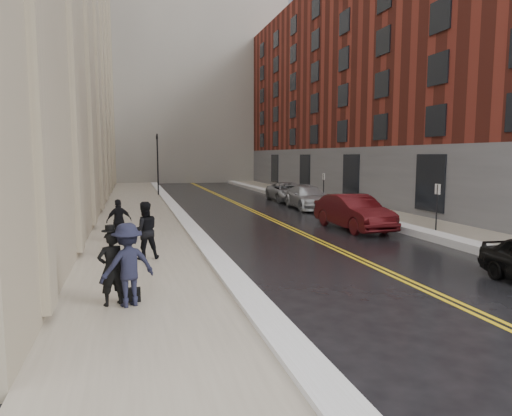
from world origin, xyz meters
TOP-DOWN VIEW (x-y plane):
  - ground at (0.00, 0.00)m, footprint 160.00×160.00m
  - sidewalk_left at (-4.50, 16.00)m, footprint 4.00×64.00m
  - sidewalk_right at (9.00, 16.00)m, footprint 3.00×64.00m
  - lane_stripe_a at (2.38, 16.00)m, footprint 0.12×64.00m
  - lane_stripe_b at (2.62, 16.00)m, footprint 0.12×64.00m
  - snow_ridge_left at (-2.20, 16.00)m, footprint 0.70×60.80m
  - snow_ridge_right at (7.15, 16.00)m, footprint 0.85×60.80m
  - building_right at (17.50, 23.00)m, footprint 14.00×50.00m
  - tower_far_right at (14.00, 66.00)m, footprint 22.00×18.00m
  - traffic_signal at (-2.60, 30.00)m, footprint 0.18×0.15m
  - parking_sign_near at (7.90, 8.00)m, footprint 0.06×0.35m
  - parking_sign_far at (7.90, 20.00)m, footprint 0.06×0.35m
  - car_maroon at (5.20, 10.40)m, footprint 2.01×5.02m
  - car_silver_near at (6.21, 18.63)m, footprint 2.36×5.19m
  - car_silver_far at (6.57, 23.62)m, footprint 2.53×5.16m
  - pedestrian_main at (-5.23, 1.56)m, footprint 0.71×0.60m
  - pedestrian_a at (-4.40, 5.98)m, footprint 1.01×0.85m
  - pedestrian_b at (-4.88, 1.41)m, footprint 1.36×1.07m
  - pedestrian_c at (-5.25, 9.19)m, footprint 1.04×0.68m

SIDE VIEW (x-z plane):
  - ground at x=0.00m, z-range 0.00..0.00m
  - lane_stripe_a at x=2.38m, z-range 0.00..0.01m
  - lane_stripe_b at x=2.62m, z-range 0.00..0.01m
  - sidewalk_left at x=-4.50m, z-range 0.00..0.15m
  - sidewalk_right at x=9.00m, z-range 0.00..0.15m
  - snow_ridge_left at x=-2.20m, z-range 0.00..0.26m
  - snow_ridge_right at x=7.15m, z-range 0.00..0.30m
  - car_silver_far at x=6.57m, z-range 0.00..1.41m
  - car_silver_near at x=6.21m, z-range 0.00..1.47m
  - car_maroon at x=5.20m, z-range 0.00..1.62m
  - pedestrian_c at x=-5.25m, z-range 0.15..1.79m
  - pedestrian_main at x=-5.23m, z-range 0.15..1.81m
  - pedestrian_b at x=-4.88m, z-range 0.15..1.99m
  - pedestrian_a at x=-4.40m, z-range 0.15..1.99m
  - parking_sign_near at x=7.90m, z-range 0.24..2.47m
  - parking_sign_far at x=7.90m, z-range 0.24..2.47m
  - traffic_signal at x=-2.60m, z-range 0.48..5.68m
  - building_right at x=17.50m, z-range 0.00..18.00m
  - tower_far_right at x=14.00m, z-range 0.00..44.00m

